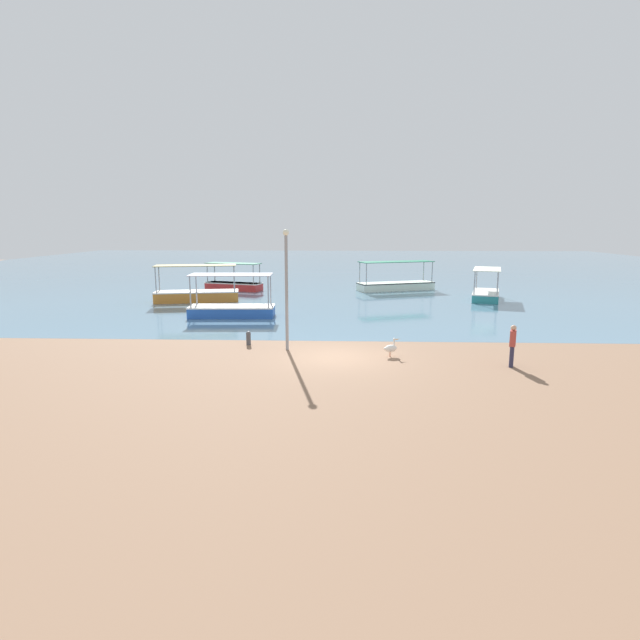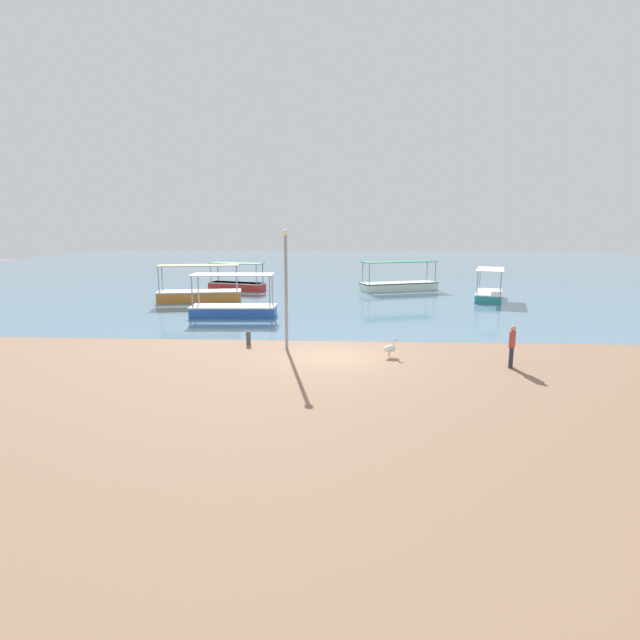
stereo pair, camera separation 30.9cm
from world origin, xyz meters
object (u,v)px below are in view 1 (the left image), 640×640
(fishing_boat_near_right, at_px, (234,284))
(lamp_post, at_px, (286,283))
(fishing_boat_center, at_px, (232,308))
(fishing_boat_far_left, at_px, (396,284))
(fishing_boat_near_left, at_px, (197,294))
(mooring_bollard, at_px, (248,338))
(pelican, at_px, (391,348))
(fisherman_standing, at_px, (512,345))
(fishing_boat_far_right, at_px, (486,293))

(fishing_boat_near_right, distance_m, lamp_post, 22.22)
(fishing_boat_center, bearing_deg, fishing_boat_near_right, 101.55)
(fishing_boat_far_left, bearing_deg, fishing_boat_center, -130.55)
(fishing_boat_near_left, distance_m, fishing_boat_near_right, 6.81)
(mooring_bollard, bearing_deg, fishing_boat_near_right, 103.89)
(fishing_boat_far_left, xyz_separation_m, fishing_boat_near_left, (-15.42, -7.32, 0.05))
(fishing_boat_far_left, bearing_deg, pelican, -96.66)
(mooring_bollard, bearing_deg, fishing_boat_center, 107.85)
(fishing_boat_center, distance_m, fishing_boat_far_left, 17.67)
(fishing_boat_near_right, bearing_deg, fishing_boat_far_left, 2.59)
(fishing_boat_near_right, height_order, pelican, fishing_boat_near_right)
(fishing_boat_center, xyz_separation_m, fisherman_standing, (13.47, -10.61, 0.39))
(lamp_post, bearing_deg, fishing_boat_near_left, 119.91)
(fishing_boat_center, height_order, pelican, fishing_boat_center)
(fishing_boat_center, height_order, fishing_boat_near_left, fishing_boat_near_left)
(pelican, relative_size, lamp_post, 0.15)
(fishing_boat_center, distance_m, fishing_boat_far_right, 19.39)
(fishing_boat_far_right, bearing_deg, pelican, -117.30)
(fishing_boat_far_right, bearing_deg, lamp_post, -129.76)
(fishing_boat_far_left, height_order, fishing_boat_near_right, fishing_boat_far_left)
(fisherman_standing, bearing_deg, fishing_boat_far_left, 94.72)
(fishing_boat_far_left, bearing_deg, lamp_post, -108.44)
(fishing_boat_center, height_order, fishing_boat_far_right, fishing_boat_center)
(fishing_boat_near_left, bearing_deg, pelican, -50.16)
(fisherman_standing, bearing_deg, fishing_boat_far_right, 77.17)
(fishing_boat_center, distance_m, mooring_bollard, 7.71)
(fishing_boat_near_left, distance_m, fisherman_standing, 24.13)
(fisherman_standing, bearing_deg, lamp_post, 165.20)
(fishing_boat_center, height_order, fisherman_standing, fishing_boat_center)
(fishing_boat_center, bearing_deg, fishing_boat_near_left, 122.82)
(fishing_boat_near_left, distance_m, lamp_post, 16.66)
(fishing_boat_center, relative_size, fishing_boat_near_left, 0.84)
(fishing_boat_near_right, relative_size, pelican, 6.53)
(fishing_boat_far_left, height_order, fisherman_standing, fishing_boat_far_left)
(fishing_boat_far_right, bearing_deg, fisherman_standing, -102.83)
(fishing_boat_far_right, relative_size, mooring_bollard, 7.62)
(fishing_boat_far_left, xyz_separation_m, mooring_bollard, (-9.12, -20.76, -0.17))
(mooring_bollard, bearing_deg, fisherman_standing, -16.40)
(pelican, distance_m, lamp_post, 5.38)
(fishing_boat_far_right, bearing_deg, fishing_boat_near_right, 166.57)
(fishing_boat_near_right, distance_m, pelican, 24.80)
(fishing_boat_far_right, xyz_separation_m, fishing_boat_near_left, (-21.63, -1.84, 0.07))
(mooring_bollard, bearing_deg, fishing_boat_far_left, 66.28)
(fishing_boat_far_right, distance_m, lamp_post, 21.12)
(fishing_boat_center, relative_size, fishing_boat_near_right, 1.01)
(fishing_boat_near_left, height_order, fisherman_standing, fishing_boat_near_left)
(fishing_boat_near_left, bearing_deg, fisherman_standing, -43.83)
(fishing_boat_near_right, height_order, mooring_bollard, fishing_boat_near_right)
(mooring_bollard, bearing_deg, fishing_boat_far_right, 44.90)
(fishing_boat_far_left, distance_m, pelican, 22.79)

